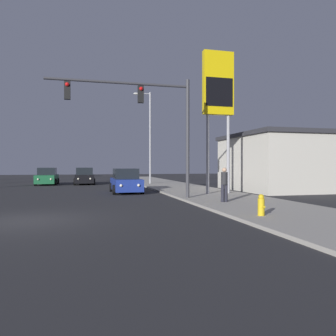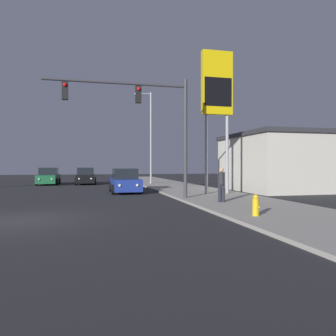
# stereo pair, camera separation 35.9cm
# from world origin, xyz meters

# --- Properties ---
(ground_plane) EXTENTS (120.00, 120.00, 0.00)m
(ground_plane) POSITION_xyz_m (0.00, 0.00, 0.00)
(ground_plane) COLOR #28282B
(sidewalk_right) EXTENTS (5.00, 60.00, 0.12)m
(sidewalk_right) POSITION_xyz_m (9.50, 10.00, 0.06)
(sidewalk_right) COLOR #9E998E
(sidewalk_right) RESTS_ON ground
(building_gas_station) EXTENTS (10.30, 8.30, 4.30)m
(building_gas_station) POSITION_xyz_m (18.00, 10.16, 2.16)
(building_gas_station) COLOR beige
(building_gas_station) RESTS_ON ground
(car_blue) EXTENTS (2.04, 4.32, 1.68)m
(car_blue) POSITION_xyz_m (4.72, 10.83, 0.76)
(car_blue) COLOR navy
(car_blue) RESTS_ON ground
(car_black) EXTENTS (2.04, 4.31, 1.68)m
(car_black) POSITION_xyz_m (1.89, 22.13, 0.76)
(car_black) COLOR black
(car_black) RESTS_ON ground
(car_green) EXTENTS (2.04, 4.33, 1.68)m
(car_green) POSITION_xyz_m (-1.67, 22.11, 0.76)
(car_green) COLOR #195933
(car_green) RESTS_ON ground
(traffic_light_mast) EXTENTS (7.56, 0.36, 6.50)m
(traffic_light_mast) POSITION_xyz_m (5.28, 5.22, 4.74)
(traffic_light_mast) COLOR #38383D
(traffic_light_mast) RESTS_ON sidewalk_right
(street_lamp) EXTENTS (1.74, 0.24, 9.00)m
(street_lamp) POSITION_xyz_m (8.07, 19.81, 5.12)
(street_lamp) COLOR #99999E
(street_lamp) RESTS_ON sidewalk_right
(gas_station_sign) EXTENTS (2.00, 0.42, 9.00)m
(gas_station_sign) POSITION_xyz_m (10.16, 7.37, 6.62)
(gas_station_sign) COLOR #99999E
(gas_station_sign) RESTS_ON sidewalk_right
(fire_hydrant) EXTENTS (0.24, 0.34, 0.76)m
(fire_hydrant) POSITION_xyz_m (8.01, -1.60, 0.49)
(fire_hydrant) COLOR gold
(fire_hydrant) RESTS_ON sidewalk_right
(pedestrian_on_sidewalk) EXTENTS (0.34, 0.32, 1.67)m
(pedestrian_on_sidewalk) POSITION_xyz_m (8.53, 2.74, 1.03)
(pedestrian_on_sidewalk) COLOR #23232D
(pedestrian_on_sidewalk) RESTS_ON sidewalk_right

